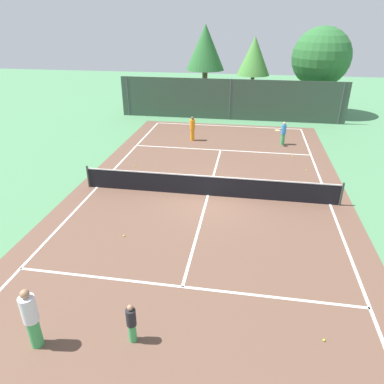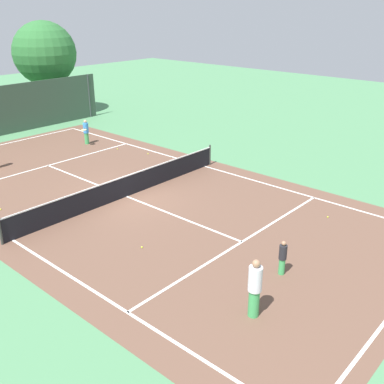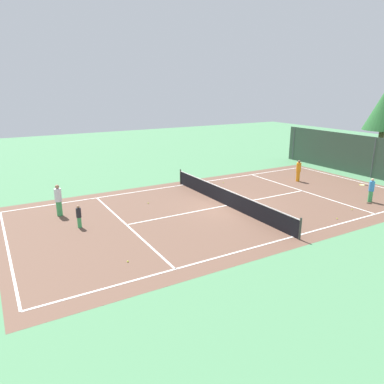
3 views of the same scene
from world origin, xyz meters
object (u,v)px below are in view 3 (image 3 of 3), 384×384
Objects in this scene: player_2 at (371,190)px; player_3 at (79,216)px; tennis_ball_1 at (148,203)px; tennis_ball_0 at (128,262)px; tennis_ball_4 at (337,219)px; tennis_ball_2 at (223,183)px; tennis_ball_3 at (352,209)px; player_0 at (298,171)px; tennis_ball_5 at (247,211)px; player_1 at (58,200)px.

player_3 is (-4.76, -16.79, -0.17)m from player_2.
tennis_ball_1 is (-6.61, -12.18, -0.75)m from player_2.
tennis_ball_0 and tennis_ball_4 have the same top height.
tennis_ball_0 is 1.00× the size of tennis_ball_1.
tennis_ball_0 is 1.00× the size of tennis_ball_2.
tennis_ball_1 is 1.00× the size of tennis_ball_3.
player_0 is 24.70× the size of tennis_ball_5.
tennis_ball_0 is at bearing 10.24° from player_1.
tennis_ball_2 and tennis_ball_4 have the same top height.
player_2 is 13.88m from tennis_ball_1.
player_0 reaches higher than tennis_ball_3.
player_0 reaches higher than player_2.
tennis_ball_3 is at bearing 88.45° from tennis_ball_0.
tennis_ball_3 is (6.45, -2.22, -0.80)m from player_0.
player_2 is (7.12, 17.32, -0.13)m from player_1.
player_2 reaches higher than tennis_ball_2.
player_2 is at bearing 72.70° from tennis_ball_5.
tennis_ball_1 is at bearing 84.27° from player_1.
tennis_ball_2 and tennis_ball_5 have the same top height.
tennis_ball_5 is at bearing -135.52° from tennis_ball_4.
player_1 is 12.10m from tennis_ball_2.
player_1 is 2.44m from player_3.
tennis_ball_0 is at bearing -29.64° from tennis_ball_1.
player_2 is 22.93× the size of tennis_ball_2.
tennis_ball_2 is (-1.25, 12.00, -0.88)m from player_1.
player_1 is 27.15× the size of tennis_ball_4.
player_2 is 22.93× the size of tennis_ball_1.
tennis_ball_4 and tennis_ball_5 have the same top height.
player_0 is at bearing -179.03° from player_2.
tennis_ball_3 is 1.00× the size of tennis_ball_5.
player_1 reaches higher than tennis_ball_3.
tennis_ball_1 and tennis_ball_3 have the same top height.
player_0 is 16.73m from player_3.
tennis_ball_5 is at bearing 63.76° from player_1.
player_2 is at bearing 61.53° from tennis_ball_1.
player_0 is 24.70× the size of tennis_ball_2.
tennis_ball_4 is (8.20, 12.96, -0.88)m from player_1.
tennis_ball_0 is 8.60m from tennis_ball_5.
player_1 is 27.15× the size of tennis_ball_1.
tennis_ball_5 is (-2.92, -5.48, 0.00)m from tennis_ball_3.
tennis_ball_1 is at bearing -134.46° from tennis_ball_4.
tennis_ball_0 is 1.00× the size of tennis_ball_3.
player_3 is 18.07× the size of tennis_ball_4.
tennis_ball_1 is 10.97m from tennis_ball_4.
player_2 reaches higher than tennis_ball_4.
player_3 reaches higher than tennis_ball_2.
player_3 reaches higher than tennis_ball_4.
tennis_ball_2 is (-3.61, 11.47, -0.58)m from player_3.
player_3 is at bearing -68.12° from tennis_ball_1.
tennis_ball_0 is 7.74m from tennis_ball_1.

